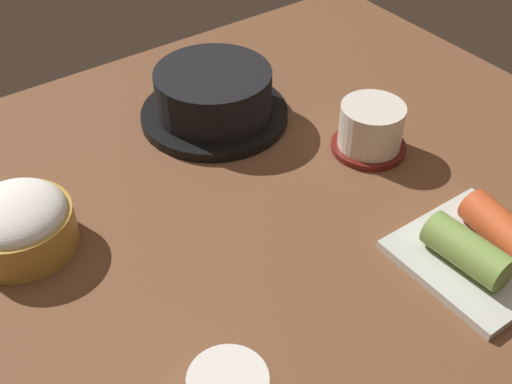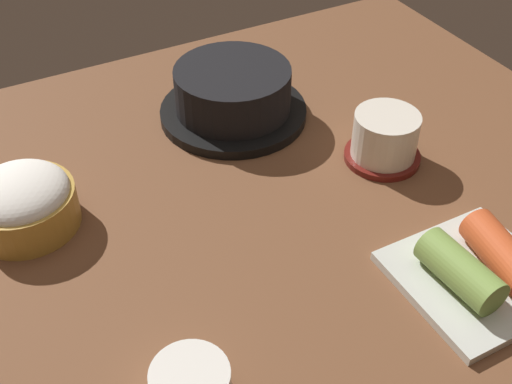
{
  "view_description": "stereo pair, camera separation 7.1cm",
  "coord_description": "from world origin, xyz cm",
  "px_view_note": "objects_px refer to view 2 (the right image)",
  "views": [
    {
      "loc": [
        -29.54,
        -46.07,
        51.72
      ],
      "look_at": [
        2.0,
        -2.0,
        5.0
      ],
      "focal_mm": 46.02,
      "sensor_mm": 36.0,
      "label": 1
    },
    {
      "loc": [
        -23.47,
        -49.84,
        51.72
      ],
      "look_at": [
        2.0,
        -2.0,
        5.0
      ],
      "focal_mm": 46.02,
      "sensor_mm": 36.0,
      "label": 2
    }
  ],
  "objects_px": {
    "rice_bowl": "(22,202)",
    "tea_cup_with_saucer": "(385,138)",
    "kimchi_plate": "(478,269)",
    "stone_pot": "(233,94)"
  },
  "relations": [
    {
      "from": "stone_pot",
      "to": "tea_cup_with_saucer",
      "type": "relative_size",
      "value": 2.09
    },
    {
      "from": "rice_bowl",
      "to": "kimchi_plate",
      "type": "bearing_deg",
      "value": -38.24
    },
    {
      "from": "stone_pot",
      "to": "kimchi_plate",
      "type": "bearing_deg",
      "value": -77.72
    },
    {
      "from": "stone_pot",
      "to": "tea_cup_with_saucer",
      "type": "xyz_separation_m",
      "value": [
        0.12,
        -0.17,
        -0.0
      ]
    },
    {
      "from": "stone_pot",
      "to": "tea_cup_with_saucer",
      "type": "bearing_deg",
      "value": -54.71
    },
    {
      "from": "rice_bowl",
      "to": "tea_cup_with_saucer",
      "type": "xyz_separation_m",
      "value": [
        0.41,
        -0.09,
        -0.0
      ]
    },
    {
      "from": "rice_bowl",
      "to": "stone_pot",
      "type": "bearing_deg",
      "value": 15.52
    },
    {
      "from": "rice_bowl",
      "to": "kimchi_plate",
      "type": "distance_m",
      "value": 0.48
    },
    {
      "from": "stone_pot",
      "to": "kimchi_plate",
      "type": "distance_m",
      "value": 0.39
    },
    {
      "from": "rice_bowl",
      "to": "tea_cup_with_saucer",
      "type": "relative_size",
      "value": 1.23
    }
  ]
}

